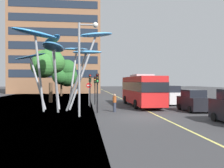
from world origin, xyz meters
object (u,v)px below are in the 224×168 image
object	(u,v)px
traffic_light_kerb_near	(97,84)
traffic_light_island_mid	(95,84)
leaf_sculpture	(61,47)
street_lamp	(84,56)
pedestrian	(115,103)
car_parked_mid	(193,101)
no_entry_sign	(89,90)
red_bus	(142,89)
car_parked_far	(171,96)
traffic_light_kerb_far	(90,83)

from	to	relation	value
traffic_light_kerb_near	traffic_light_island_mid	world-z (taller)	traffic_light_kerb_near
leaf_sculpture	traffic_light_kerb_near	world-z (taller)	leaf_sculpture
street_lamp	pedestrian	distance (m)	5.51
car_parked_mid	street_lamp	bearing A→B (deg)	-167.41
no_entry_sign	red_bus	bearing A→B (deg)	-11.24
traffic_light_island_mid	leaf_sculpture	bearing A→B (deg)	-123.61
traffic_light_island_mid	car_parked_far	distance (m)	9.19
traffic_light_island_mid	street_lamp	size ratio (longest dim) A/B	0.45
leaf_sculpture	pedestrian	distance (m)	7.43
traffic_light_kerb_far	pedestrian	distance (m)	4.98
pedestrian	no_entry_sign	bearing A→B (deg)	110.61
pedestrian	traffic_light_island_mid	bearing A→B (deg)	102.03
leaf_sculpture	car_parked_far	distance (m)	14.21
car_parked_mid	street_lamp	distance (m)	11.00
leaf_sculpture	no_entry_sign	bearing A→B (deg)	56.46
leaf_sculpture	car_parked_far	bearing A→B (deg)	19.42
traffic_light_kerb_far	no_entry_sign	world-z (taller)	traffic_light_kerb_far
leaf_sculpture	traffic_light_island_mid	world-z (taller)	leaf_sculpture
car_parked_mid	car_parked_far	distance (m)	6.60
street_lamp	pedestrian	bearing A→B (deg)	43.98
car_parked_far	red_bus	bearing A→B (deg)	-160.29
red_bus	pedestrian	distance (m)	6.08
traffic_light_kerb_near	street_lamp	distance (m)	3.11
traffic_light_island_mid	street_lamp	bearing A→B (deg)	-97.55
traffic_light_kerb_near	car_parked_far	size ratio (longest dim) A/B	0.88
car_parked_mid	street_lamp	xyz separation A→B (m)	(-10.07, -2.25, 3.81)
red_bus	traffic_light_kerb_far	world-z (taller)	red_bus
traffic_light_kerb_near	car_parked_mid	bearing A→B (deg)	2.88
traffic_light_kerb_far	street_lamp	xyz separation A→B (m)	(-0.64, -6.82, 2.19)
leaf_sculpture	traffic_light_kerb_near	bearing A→B (deg)	-37.73
car_parked_mid	traffic_light_island_mid	bearing A→B (deg)	139.74
car_parked_mid	no_entry_sign	distance (m)	11.48
red_bus	traffic_light_kerb_near	bearing A→B (deg)	-132.89
traffic_light_kerb_far	car_parked_mid	world-z (taller)	traffic_light_kerb_far
leaf_sculpture	pedestrian	bearing A→B (deg)	-19.19
red_bus	traffic_light_island_mid	xyz separation A→B (m)	(-5.12, 2.26, 0.51)
traffic_light_kerb_near	traffic_light_kerb_far	bearing A→B (deg)	96.02
red_bus	car_parked_mid	bearing A→B (deg)	-54.72
car_parked_mid	no_entry_sign	world-z (taller)	no_entry_sign
traffic_light_kerb_far	pedestrian	world-z (taller)	traffic_light_kerb_far
red_bus	street_lamp	world-z (taller)	street_lamp
no_entry_sign	car_parked_mid	bearing A→B (deg)	-33.71
traffic_light_island_mid	no_entry_sign	xyz separation A→B (m)	(-0.73, -1.09, -0.70)
pedestrian	traffic_light_kerb_near	bearing A→B (deg)	-151.37
traffic_light_kerb_far	no_entry_sign	distance (m)	1.96
red_bus	car_parked_mid	distance (m)	6.43
car_parked_mid	street_lamp	world-z (taller)	street_lamp
car_parked_far	no_entry_sign	bearing A→B (deg)	-178.58
red_bus	traffic_light_kerb_far	bearing A→B (deg)	-173.91
no_entry_sign	pedestrian	bearing A→B (deg)	-69.39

